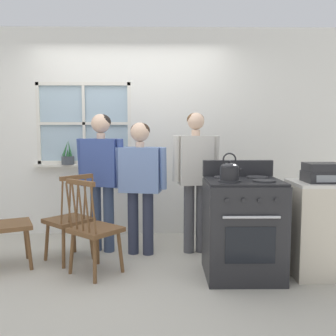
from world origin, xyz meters
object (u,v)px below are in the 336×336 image
chair_near_wall (94,230)px  kettle (229,171)px  person_elderly_left (101,168)px  potted_plant (68,158)px  stove (243,227)px  side_counter (320,228)px  person_teen_center (140,175)px  person_adult_right (196,170)px  stereo (323,173)px  chair_by_window (70,221)px  chair_center_cluster (8,225)px

chair_near_wall → kettle: (1.26, -0.19, 0.59)m
person_elderly_left → potted_plant: bearing=147.7°
chair_near_wall → kettle: kettle is taller
chair_near_wall → stove: (1.42, -0.05, 0.04)m
kettle → side_counter: bearing=9.5°
person_elderly_left → side_counter: (2.20, -0.73, -0.51)m
person_teen_center → stove: bearing=-21.9°
person_adult_right → stereo: (1.14, -0.70, 0.04)m
stove → kettle: bearing=-140.1°
person_teen_center → side_counter: bearing=-9.0°
side_counter → chair_near_wall: bearing=179.1°
chair_by_window → side_counter: 2.52m
potted_plant → kettle: bearing=-40.1°
person_adult_right → kettle: size_ratio=6.39×
side_counter → kettle: bearing=-170.5°
chair_center_cluster → side_counter: (3.07, -0.22, 0.02)m
person_elderly_left → side_counter: bearing=-0.1°
chair_by_window → kettle: 1.79m
stove → side_counter: bearing=1.5°
kettle → stereo: bearing=8.2°
chair_by_window → person_teen_center: bearing=147.9°
person_teen_center → person_adult_right: person_adult_right is taller
person_teen_center → potted_plant: person_teen_center is taller
chair_by_window → person_teen_center: (0.74, 0.20, 0.47)m
chair_by_window → chair_near_wall: (0.33, -0.38, 0.00)m
kettle → side_counter: (0.90, 0.15, -0.57)m
chair_center_cluster → person_elderly_left: size_ratio=0.59×
kettle → potted_plant: potted_plant is taller
chair_by_window → side_counter: bearing=123.2°
potted_plant → stove: bearing=-35.3°
stove → kettle: (-0.16, -0.13, 0.55)m
chair_near_wall → person_elderly_left: size_ratio=0.59×
chair_center_cluster → person_teen_center: size_ratio=0.63×
chair_by_window → chair_near_wall: same height
chair_by_window → person_adult_right: bearing=143.7°
person_elderly_left → person_teen_center: bearing=3.8°
chair_by_window → kettle: bearing=113.0°
person_teen_center → kettle: (0.85, -0.77, 0.13)m
chair_by_window → side_counter: size_ratio=1.03×
person_teen_center → chair_by_window: bearing=-154.3°
person_teen_center → stereo: (1.75, -0.64, 0.09)m
person_adult_right → side_counter: (1.14, -0.68, -0.49)m
chair_near_wall → side_counter: chair_near_wall is taller
stove → person_adult_right: bearing=119.2°
potted_plant → side_counter: size_ratio=0.35×
person_adult_right → chair_near_wall: bearing=-157.0°
stove → stereo: 0.91m
person_teen_center → kettle: size_ratio=5.95×
chair_center_cluster → person_teen_center: (1.31, 0.39, 0.47)m
chair_by_window → person_elderly_left: bearing=179.8°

